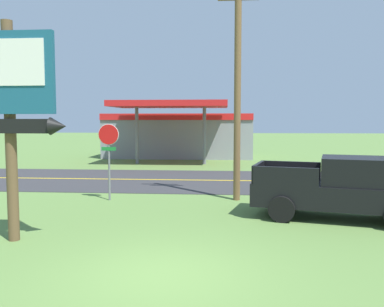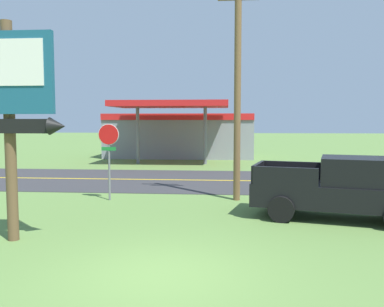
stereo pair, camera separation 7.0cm
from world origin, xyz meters
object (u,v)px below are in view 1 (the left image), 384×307
motel_sign (9,96)px  stop_sign (109,148)px  utility_pole (238,77)px  pickup_black_parked_on_lawn (340,189)px  gas_station (179,134)px

motel_sign → stop_sign: motel_sign is taller
motel_sign → utility_pole: utility_pole is taller
stop_sign → pickup_black_parked_on_lawn: stop_sign is taller
pickup_black_parked_on_lawn → utility_pole: bearing=137.7°
motel_sign → stop_sign: 5.87m
utility_pole → pickup_black_parked_on_lawn: (3.14, -2.86, -3.78)m
gas_station → pickup_black_parked_on_lawn: gas_station is taller
motel_sign → gas_station: 24.72m
utility_pole → pickup_black_parked_on_lawn: bearing=-42.3°
motel_sign → utility_pole: 8.43m
motel_sign → gas_station: bearing=86.5°
utility_pole → stop_sign: bearing=-174.8°
utility_pole → gas_station: size_ratio=0.74×
gas_station → pickup_black_parked_on_lawn: (7.46, -21.46, -0.98)m
stop_sign → utility_pole: (4.91, 0.45, 2.72)m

